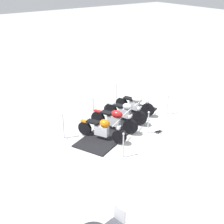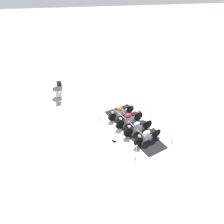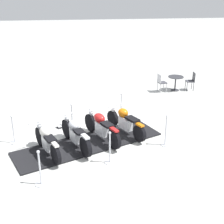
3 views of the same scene
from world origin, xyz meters
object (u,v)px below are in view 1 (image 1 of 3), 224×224
(stanchion_right_front, at_px, (123,149))
(stanchion_right_mid, at_px, (148,126))
(motorcycle_copper, at_px, (102,129))
(cafe_chair_across_table, at_px, (116,222))
(info_placard, at_px, (158,131))
(stanchion_left_front, at_px, (64,130))
(stanchion_right_rear, at_px, (167,109))
(motorcycle_cream, at_px, (135,104))
(stanchion_left_rear, at_px, (117,97))
(motorcycle_maroon, at_px, (115,119))
(stanchion_left_mid, at_px, (93,112))
(motorcycle_chrome, at_px, (125,112))

(stanchion_right_front, bearing_deg, stanchion_right_mid, 23.52)
(motorcycle_copper, distance_m, cafe_chair_across_table, 5.22)
(info_placard, bearing_deg, motorcycle_copper, -43.03)
(stanchion_left_front, bearing_deg, stanchion_right_front, -66.48)
(stanchion_left_front, distance_m, stanchion_right_rear, 5.24)
(motorcycle_cream, distance_m, stanchion_left_rear, 1.63)
(stanchion_left_front, distance_m, info_placard, 4.06)
(motorcycle_maroon, distance_m, stanchion_left_front, 2.24)
(stanchion_left_rear, height_order, cafe_chair_across_table, stanchion_left_rear)
(motorcycle_cream, xyz_separation_m, cafe_chair_across_table, (-5.35, -5.70, 0.01))
(stanchion_left_rear, bearing_deg, motorcycle_cream, -92.63)
(stanchion_right_front, height_order, info_placard, stanchion_right_front)
(motorcycle_copper, height_order, stanchion_right_front, stanchion_right_front)
(stanchion_left_mid, distance_m, stanchion_left_front, 2.20)
(stanchion_right_mid, distance_m, stanchion_right_rear, 2.20)
(motorcycle_cream, bearing_deg, stanchion_right_mid, -47.94)
(motorcycle_maroon, relative_size, motorcycle_cream, 1.09)
(stanchion_right_mid, bearing_deg, cafe_chair_across_table, -139.74)
(motorcycle_copper, distance_m, stanchion_left_rear, 3.97)
(motorcycle_cream, bearing_deg, stanchion_left_rear, 153.16)
(stanchion_left_mid, distance_m, stanchion_right_rear, 3.58)
(stanchion_right_front, height_order, cafe_chair_across_table, stanchion_right_front)
(info_placard, height_order, cafe_chair_across_table, cafe_chair_across_table)
(info_placard, bearing_deg, stanchion_left_mid, -83.90)
(stanchion_left_mid, relative_size, stanchion_right_rear, 1.03)
(stanchion_right_front, distance_m, stanchion_right_mid, 2.20)
(stanchion_left_rear, bearing_deg, cafe_chair_across_table, -126.58)
(motorcycle_cream, distance_m, stanchion_right_rear, 1.57)
(stanchion_left_mid, distance_m, info_placard, 3.18)
(stanchion_left_mid, xyz_separation_m, stanchion_right_rear, (3.15, -1.71, -0.01))
(motorcycle_copper, bearing_deg, motorcycle_cream, 85.92)
(info_placard, bearing_deg, motorcycle_maroon, -63.90)
(stanchion_right_mid, height_order, info_placard, stanchion_right_mid)
(stanchion_right_rear, bearing_deg, cafe_chair_across_table, -144.25)
(motorcycle_copper, bearing_deg, cafe_chair_across_table, -57.59)
(cafe_chair_across_table, bearing_deg, stanchion_right_mid, -149.38)
(stanchion_left_front, bearing_deg, info_placard, -27.59)
(stanchion_right_rear, bearing_deg, motorcycle_cream, 140.78)
(motorcycle_maroon, distance_m, stanchion_right_front, 2.20)
(motorcycle_maroon, height_order, motorcycle_cream, motorcycle_maroon)
(motorcycle_chrome, xyz_separation_m, stanchion_left_mid, (-1.03, 1.12, -0.17))
(motorcycle_maroon, xyz_separation_m, stanchion_left_mid, (-0.12, 1.53, -0.21))
(stanchion_right_rear, bearing_deg, stanchion_right_mid, -156.48)
(motorcycle_cream, height_order, stanchion_right_front, stanchion_right_front)
(stanchion_left_rear, xyz_separation_m, info_placard, (-0.46, -3.63, -0.27))
(stanchion_left_mid, relative_size, stanchion_left_front, 0.95)
(motorcycle_copper, xyz_separation_m, stanchion_right_mid, (1.92, -0.67, -0.17))
(motorcycle_cream, bearing_deg, stanchion_right_front, -70.22)
(motorcycle_maroon, distance_m, stanchion_right_mid, 1.48)
(stanchion_right_rear, xyz_separation_m, stanchion_left_rear, (-1.13, 2.59, 0.01))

